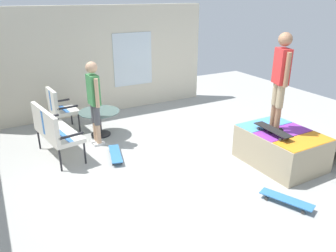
# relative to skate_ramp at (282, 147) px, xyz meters

# --- Properties ---
(ground_plane) EXTENTS (12.00, 12.00, 0.10)m
(ground_plane) POSITION_rel_skate_ramp_xyz_m (0.71, 1.50, -0.38)
(ground_plane) COLOR #A8A8A3
(house_facade) EXTENTS (0.23, 6.00, 2.74)m
(house_facade) POSITION_rel_skate_ramp_xyz_m (4.51, 1.98, 1.04)
(house_facade) COLOR beige
(house_facade) RESTS_ON ground_plane
(skate_ramp) EXTENTS (1.45, 1.96, 0.65)m
(skate_ramp) POSITION_rel_skate_ramp_xyz_m (0.00, 0.00, 0.00)
(skate_ramp) COLOR tan
(skate_ramp) RESTS_ON ground_plane
(patio_bench) EXTENTS (1.32, 0.74, 1.02)m
(patio_bench) POSITION_rel_skate_ramp_xyz_m (2.28, 3.69, 0.29)
(patio_bench) COLOR black
(patio_bench) RESTS_ON ground_plane
(patio_chair_near_house) EXTENTS (0.67, 0.60, 1.02)m
(patio_chair_near_house) POSITION_rel_skate_ramp_xyz_m (3.61, 3.30, 0.29)
(patio_chair_near_house) COLOR black
(patio_chair_near_house) RESTS_ON ground_plane
(patio_table) EXTENTS (0.90, 0.90, 0.57)m
(patio_table) POSITION_rel_skate_ramp_xyz_m (2.95, 2.56, 0.08)
(patio_table) COLOR black
(patio_table) RESTS_ON ground_plane
(person_watching) EXTENTS (0.48, 0.25, 1.76)m
(person_watching) POSITION_rel_skate_ramp_xyz_m (2.52, 2.77, 0.71)
(person_watching) COLOR silver
(person_watching) RESTS_ON ground_plane
(person_skater) EXTENTS (0.46, 0.32, 1.75)m
(person_skater) POSITION_rel_skate_ramp_xyz_m (0.15, 0.12, 1.36)
(person_skater) COLOR black
(person_skater) RESTS_ON skate_ramp
(skateboard_by_bench) EXTENTS (0.82, 0.39, 0.10)m
(skateboard_by_bench) POSITION_rel_skate_ramp_xyz_m (1.70, 2.67, -0.24)
(skateboard_by_bench) COLOR #3372B2
(skateboard_by_bench) RESTS_ON ground_plane
(skateboard_spare) EXTENTS (0.81, 0.49, 0.10)m
(skateboard_spare) POSITION_rel_skate_ramp_xyz_m (-1.01, 0.94, -0.24)
(skateboard_spare) COLOR #3372B2
(skateboard_spare) RESTS_ON ground_plane
(skateboard_on_ramp) EXTENTS (0.81, 0.24, 0.10)m
(skateboard_on_ramp) POSITION_rel_skate_ramp_xyz_m (-0.00, 0.31, 0.41)
(skateboard_on_ramp) COLOR black
(skateboard_on_ramp) RESTS_ON skate_ramp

